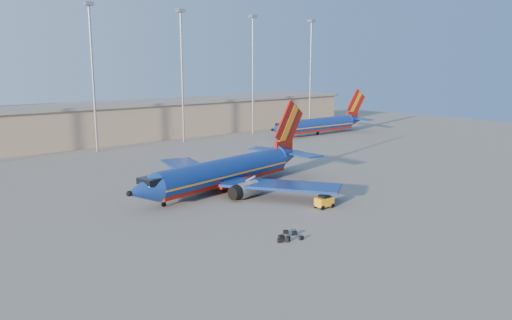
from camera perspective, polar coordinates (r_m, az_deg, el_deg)
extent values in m
plane|color=slate|center=(67.65, 1.35, -3.72)|extent=(220.00, 220.00, 0.00)
cube|color=#9E876D|center=(120.47, -13.32, 4.37)|extent=(120.00, 15.00, 8.00)
cube|color=slate|center=(120.08, -13.40, 6.36)|extent=(122.00, 16.00, 0.60)
cylinder|color=gray|center=(102.73, -18.12, 8.65)|extent=(0.44, 0.44, 28.00)
cube|color=gray|center=(103.30, -18.60, 16.59)|extent=(1.60, 1.60, 0.70)
cylinder|color=gray|center=(111.67, -8.43, 9.20)|extent=(0.44, 0.44, 28.00)
cube|color=gray|center=(112.20, -8.64, 16.52)|extent=(1.60, 1.60, 0.70)
cylinder|color=gray|center=(123.24, -0.36, 9.47)|extent=(0.44, 0.44, 28.00)
cube|color=gray|center=(123.71, -0.36, 16.10)|extent=(1.60, 1.60, 0.70)
cylinder|color=gray|center=(136.77, 6.24, 9.54)|extent=(0.44, 0.44, 28.00)
cube|color=gray|center=(137.19, 6.37, 15.52)|extent=(1.60, 1.60, 0.70)
cylinder|color=navy|center=(68.41, -3.65, -1.31)|extent=(23.70, 7.78, 3.61)
cube|color=maroon|center=(68.61, -3.64, -2.06)|extent=(23.57, 7.11, 1.27)
cube|color=orange|center=(68.46, -3.64, -1.51)|extent=(23.71, 7.82, 0.21)
cone|color=navy|center=(59.49, -12.84, -3.42)|extent=(4.68, 4.29, 3.61)
cube|color=black|center=(60.02, -11.92, -2.35)|extent=(2.76, 2.92, 0.78)
cone|color=navy|center=(79.06, 3.49, 0.61)|extent=(5.65, 4.47, 3.61)
cube|color=maroon|center=(78.22, 3.16, 1.48)|extent=(4.13, 1.27, 2.15)
cube|color=maroon|center=(78.82, 3.79, 4.05)|extent=(7.11, 1.60, 7.79)
cube|color=orange|center=(78.67, 3.70, 4.04)|extent=(4.76, 1.26, 6.11)
cube|color=navy|center=(80.65, 1.44, 1.22)|extent=(5.09, 6.89, 0.21)
cube|color=navy|center=(76.75, 5.31, 0.68)|extent=(3.10, 6.33, 0.21)
cube|color=navy|center=(75.62, -7.59, -0.88)|extent=(8.30, 15.86, 0.34)
cube|color=navy|center=(64.26, 2.83, -2.90)|extent=(12.58, 15.24, 0.34)
cube|color=maroon|center=(69.04, -3.35, -2.31)|extent=(6.45, 4.80, 0.98)
cylinder|color=gray|center=(71.48, -7.23, -2.08)|extent=(3.83, 2.65, 2.05)
cylinder|color=gray|center=(64.58, -1.08, -3.40)|extent=(3.83, 2.65, 2.05)
cylinder|color=gray|center=(61.83, -10.53, -4.80)|extent=(0.27, 0.27, 1.07)
cylinder|color=black|center=(61.89, -10.52, -5.00)|extent=(0.66, 0.35, 0.62)
cylinder|color=black|center=(71.65, -4.29, -2.58)|extent=(0.90, 0.68, 0.82)
cylinder|color=black|center=(68.30, -1.23, -3.23)|extent=(0.90, 0.68, 0.82)
cylinder|color=navy|center=(123.30, 7.08, 4.01)|extent=(21.95, 3.87, 3.37)
cube|color=maroon|center=(123.40, 7.07, 3.61)|extent=(21.94, 3.23, 1.19)
cube|color=orange|center=(123.32, 7.08, 3.90)|extent=(21.95, 3.90, 0.20)
cone|color=navy|center=(114.57, 2.54, 3.56)|extent=(3.90, 3.46, 3.37)
cube|color=black|center=(115.23, 2.99, 4.03)|extent=(2.24, 2.42, 0.73)
cone|color=navy|center=(133.01, 11.14, 4.52)|extent=(4.82, 3.48, 3.37)
cube|color=maroon|center=(132.33, 10.95, 5.03)|extent=(3.84, 0.59, 2.01)
cube|color=maroon|center=(133.02, 11.36, 6.43)|extent=(6.70, 0.44, 7.28)
cube|color=orange|center=(132.88, 11.31, 6.43)|extent=(4.46, 0.48, 5.71)
cube|color=navy|center=(134.71, 10.04, 4.85)|extent=(3.77, 6.24, 0.20)
cube|color=navy|center=(130.69, 12.07, 4.60)|extent=(4.00, 6.31, 0.20)
cylinder|color=black|center=(123.56, 7.06, 3.06)|extent=(0.65, 0.65, 0.82)
cube|color=orange|center=(60.86, 7.80, -4.73)|extent=(2.24, 1.34, 1.04)
cube|color=black|center=(60.69, 7.82, -4.16)|extent=(1.09, 1.19, 0.37)
cylinder|color=black|center=(60.82, 6.85, -5.22)|extent=(0.55, 0.21, 0.54)
cylinder|color=black|center=(60.04, 7.61, -5.45)|extent=(0.55, 0.21, 0.54)
cylinder|color=black|center=(61.96, 7.96, -4.94)|extent=(0.55, 0.21, 0.54)
cylinder|color=black|center=(61.19, 8.73, -5.17)|extent=(0.55, 0.21, 0.54)
cube|color=black|center=(49.42, 3.68, -9.02)|extent=(0.62, 0.53, 0.50)
cube|color=black|center=(49.25, 2.84, -9.17)|extent=(0.67, 0.51, 0.36)
cube|color=black|center=(50.08, 5.20, -8.86)|extent=(0.47, 0.32, 0.36)
cube|color=black|center=(49.95, 2.90, -8.82)|extent=(0.61, 0.49, 0.45)
cube|color=black|center=(51.65, 3.42, -8.21)|extent=(0.60, 0.56, 0.36)
cube|color=black|center=(51.30, 4.43, -8.33)|extent=(0.56, 0.46, 0.40)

